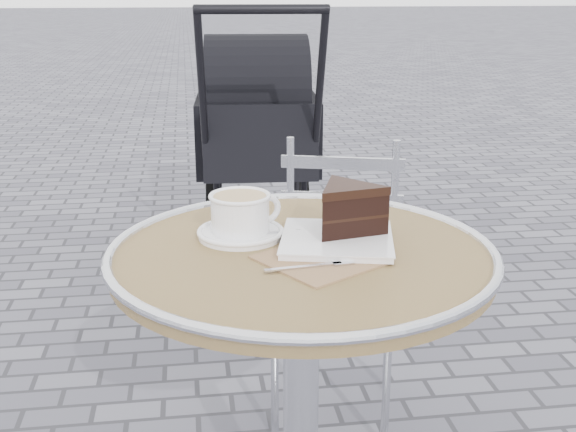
{
  "coord_description": "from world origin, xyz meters",
  "views": [
    {
      "loc": [
        -0.2,
        -1.23,
        1.2
      ],
      "look_at": [
        -0.02,
        0.06,
        0.78
      ],
      "focal_mm": 45.0,
      "sensor_mm": 36.0,
      "label": 1
    }
  ],
  "objects": [
    {
      "name": "bistro_chair",
      "position": [
        0.21,
        0.66,
        0.49
      ],
      "size": [
        0.44,
        0.44,
        0.78
      ],
      "rotation": [
        0.0,
        0.0,
        -0.28
      ],
      "color": "silver",
      "rests_on": "ground"
    },
    {
      "name": "cafe_table",
      "position": [
        0.0,
        0.0,
        0.57
      ],
      "size": [
        0.72,
        0.72,
        0.74
      ],
      "color": "silver",
      "rests_on": "ground"
    },
    {
      "name": "cake_plate_set",
      "position": [
        0.09,
        0.04,
        0.78
      ],
      "size": [
        0.3,
        0.32,
        0.11
      ],
      "rotation": [
        0.0,
        0.0,
        -0.22
      ],
      "color": "#906A4F",
      "rests_on": "cafe_table"
    },
    {
      "name": "baby_stroller",
      "position": [
        0.11,
        1.96,
        0.51
      ],
      "size": [
        0.57,
        1.12,
        1.13
      ],
      "rotation": [
        0.0,
        0.0,
        -0.07
      ],
      "color": "black",
      "rests_on": "ground"
    },
    {
      "name": "cappuccino_set",
      "position": [
        -0.1,
        0.09,
        0.77
      ],
      "size": [
        0.19,
        0.16,
        0.08
      ],
      "rotation": [
        0.0,
        0.0,
        0.4
      ],
      "color": "white",
      "rests_on": "cafe_table"
    }
  ]
}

